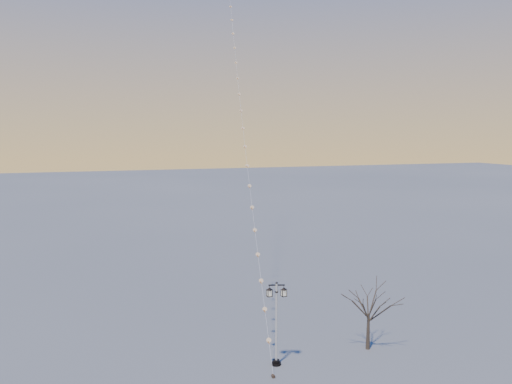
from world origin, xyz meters
name	(u,v)px	position (x,y,z in m)	size (l,w,h in m)	color
ground	(270,367)	(0.00, 0.00, 0.00)	(300.00, 300.00, 0.00)	slate
street_lamp	(276,319)	(0.39, 0.15, 2.51)	(1.12, 0.61, 4.53)	black
bare_tree	(369,304)	(6.05, 0.35, 2.64)	(2.29, 2.29, 3.80)	#3B3023
kite_train	(238,54)	(3.80, 18.57, 19.00)	(8.75, 40.01, 38.26)	#38281B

